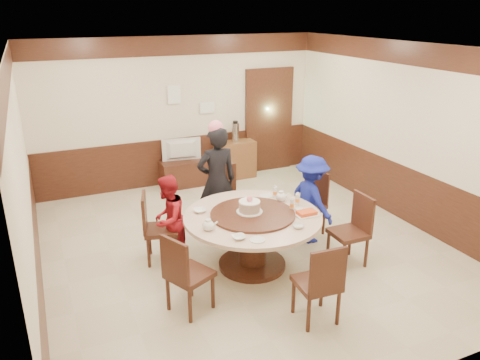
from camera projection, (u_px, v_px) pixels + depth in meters
name	position (u px, v px, depth m)	size (l,w,h in m)	color
room	(245.00, 176.00, 6.47)	(6.00, 6.04, 2.84)	beige
banquet_table	(252.00, 230.00, 6.12)	(1.79, 1.79, 0.78)	#3D1E13
chair_0	(308.00, 216.00, 7.09)	(0.59, 0.58, 0.97)	#3D1E13
chair_1	(227.00, 208.00, 7.35)	(0.47, 0.48, 0.97)	#3D1E13
chair_2	(160.00, 240.00, 6.36)	(0.55, 0.54, 0.97)	#3D1E13
chair_3	(189.00, 287.00, 5.29)	(0.59, 0.59, 0.97)	#3D1E13
chair_4	(317.00, 296.00, 5.12)	(0.47, 0.48, 0.97)	#3D1E13
chair_5	(349.00, 243.00, 6.27)	(0.45, 0.44, 0.97)	#3D1E13
person_standing	(217.00, 181.00, 6.97)	(0.61, 0.40, 1.68)	black
person_red	(168.00, 219.00, 6.26)	(0.59, 0.46, 1.22)	#A51620
person_blue	(311.00, 199.00, 6.78)	(0.85, 0.49, 1.31)	navy
birthday_cake	(250.00, 206.00, 6.04)	(0.34, 0.34, 0.22)	white
teapot_left	(208.00, 226.00, 5.61)	(0.17, 0.15, 0.13)	white
teapot_right	(281.00, 197.00, 6.47)	(0.17, 0.15, 0.13)	white
bowl_0	(200.00, 211.00, 6.12)	(0.17, 0.17, 0.04)	white
bowl_1	(298.00, 226.00, 5.68)	(0.14, 0.14, 0.04)	white
bowl_2	(239.00, 237.00, 5.42)	(0.16, 0.16, 0.04)	white
bowl_3	(300.00, 210.00, 6.15)	(0.13, 0.13, 0.04)	white
saucer_near	(257.00, 240.00, 5.39)	(0.18, 0.18, 0.01)	white
saucer_far	(266.00, 196.00, 6.64)	(0.18, 0.18, 0.01)	white
shrimp_platter	(307.00, 214.00, 6.02)	(0.30, 0.20, 0.06)	white
bottle_0	(292.00, 204.00, 6.17)	(0.06, 0.06, 0.16)	silver
bottle_1	(297.00, 200.00, 6.32)	(0.06, 0.06, 0.16)	silver
bottle_2	(275.00, 192.00, 6.57)	(0.06, 0.06, 0.16)	silver
tv_stand	(183.00, 173.00, 9.08)	(0.85, 0.45, 0.50)	#3D1E13
television	(182.00, 150.00, 8.91)	(0.75, 0.10, 0.43)	gray
side_cabinet	(235.00, 160.00, 9.48)	(0.80, 0.40, 0.75)	brown
thermos	(235.00, 132.00, 9.29)	(0.15, 0.15, 0.38)	silver
notice_left	(174.00, 94.00, 8.72)	(0.25, 0.00, 0.35)	white
notice_right	(207.00, 108.00, 9.07)	(0.30, 0.00, 0.22)	white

